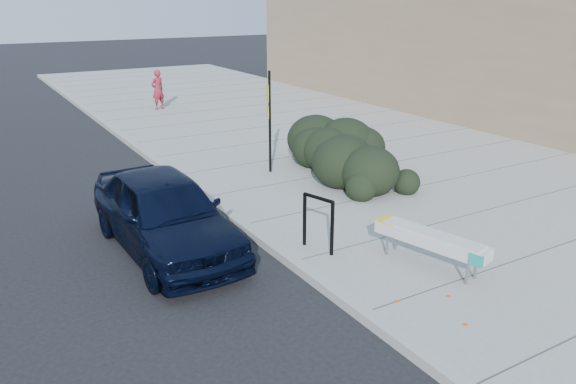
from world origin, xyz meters
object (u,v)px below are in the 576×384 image
pedestrian (158,90)px  sign_post (269,116)px  bench (431,240)px  bike_rack (318,218)px  sedan_navy (165,213)px

pedestrian → sign_post: bearing=69.0°
bench → bike_rack: bike_rack is taller
sign_post → pedestrian: bearing=110.0°
sign_post → sedan_navy: (-3.95, -3.05, -0.90)m
bench → pedestrian: bearing=73.7°
bench → bike_rack: bearing=115.8°
bike_rack → pedestrian: pedestrian is taller
pedestrian → bench: bearing=68.5°
bike_rack → pedestrian: 15.18m
sedan_navy → pedestrian: pedestrian is taller
bike_rack → pedestrian: size_ratio=0.64×
bench → pedestrian: pedestrian is taller
bench → sign_post: sign_post is taller
sign_post → bike_rack: bearing=-86.9°
sign_post → sedan_navy: sign_post is taller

